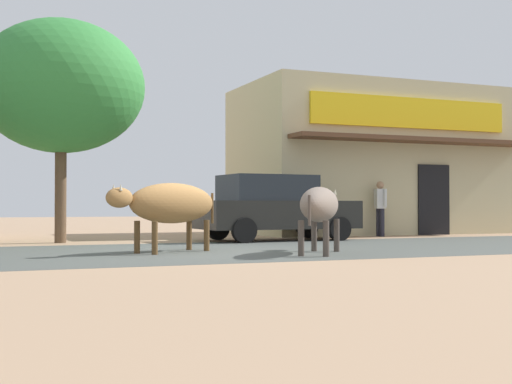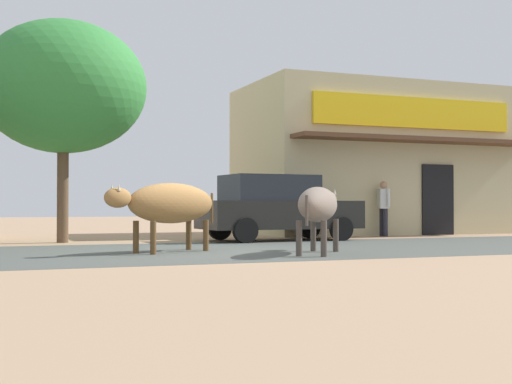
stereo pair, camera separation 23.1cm
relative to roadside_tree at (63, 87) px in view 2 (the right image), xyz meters
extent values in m
plane|color=tan|center=(2.10, -4.08, -3.69)|extent=(80.00, 80.00, 0.00)
cube|color=#4C514C|center=(2.10, -4.08, -3.69)|extent=(72.00, 5.92, 0.00)
cube|color=#C3B78B|center=(10.06, 2.61, -1.38)|extent=(8.33, 4.55, 4.62)
cube|color=yellow|center=(10.06, 0.28, -0.08)|extent=(6.66, 0.10, 0.90)
cube|color=brown|center=(10.06, -0.11, -0.92)|extent=(8.00, 0.90, 0.12)
cube|color=black|center=(10.87, 0.31, -2.64)|extent=(1.10, 0.06, 2.10)
cylinder|color=brown|center=(0.00, 0.00, -2.48)|extent=(0.27, 0.27, 2.42)
ellipsoid|color=#338439|center=(0.00, 0.00, 0.01)|extent=(3.93, 3.93, 3.15)
cube|color=black|center=(5.22, -0.90, -3.04)|extent=(4.08, 1.84, 0.70)
cube|color=#1E2328|center=(4.92, -0.91, -2.37)|extent=(2.27, 1.62, 0.64)
cylinder|color=black|center=(6.48, -0.01, -3.39)|extent=(0.61, 0.21, 0.60)
cylinder|color=black|center=(6.56, -1.66, -3.39)|extent=(0.61, 0.21, 0.60)
cylinder|color=black|center=(3.88, -0.14, -3.39)|extent=(0.61, 0.21, 0.60)
cylinder|color=black|center=(3.96, -1.79, -3.39)|extent=(0.61, 0.21, 0.60)
ellipsoid|color=olive|center=(1.57, -4.18, -2.76)|extent=(2.14, 1.56, 0.77)
ellipsoid|color=olive|center=(0.44, -4.76, -2.67)|extent=(0.63, 0.51, 0.36)
cone|color=beige|center=(0.44, -4.87, -2.49)|extent=(0.06, 0.06, 0.12)
cone|color=beige|center=(0.35, -4.70, -2.49)|extent=(0.06, 0.06, 0.12)
cylinder|color=brown|center=(1.09, -4.70, -3.39)|extent=(0.11, 0.11, 0.60)
cylinder|color=brown|center=(0.87, -4.27, -3.39)|extent=(0.11, 0.11, 0.60)
cylinder|color=brown|center=(2.28, -4.08, -3.39)|extent=(0.11, 0.11, 0.60)
cylinder|color=brown|center=(2.05, -3.65, -3.39)|extent=(0.11, 0.11, 0.60)
cylinder|color=brown|center=(2.53, -3.68, -2.86)|extent=(0.05, 0.05, 0.61)
ellipsoid|color=#7A6A5E|center=(3.94, -5.64, -2.79)|extent=(1.75, 2.06, 0.65)
ellipsoid|color=#7A6A5E|center=(4.71, -4.59, -2.71)|extent=(0.56, 0.62, 0.36)
cone|color=beige|center=(4.66, -4.49, -2.53)|extent=(0.06, 0.06, 0.12)
cone|color=beige|center=(4.82, -4.61, -2.53)|extent=(0.06, 0.06, 0.12)
cylinder|color=#494038|center=(4.17, -4.96, -3.38)|extent=(0.11, 0.11, 0.63)
cylinder|color=#494038|center=(4.52, -5.22, -3.38)|extent=(0.11, 0.11, 0.63)
cylinder|color=#494038|center=(3.36, -6.05, -3.38)|extent=(0.11, 0.11, 0.63)
cylinder|color=#494038|center=(3.71, -6.31, -3.38)|extent=(0.11, 0.11, 0.63)
cylinder|color=#494038|center=(3.28, -6.52, -2.89)|extent=(0.05, 0.05, 0.52)
cylinder|color=#262633|center=(8.83, 0.13, -3.29)|extent=(0.14, 0.14, 0.79)
cylinder|color=#262633|center=(8.83, -0.05, -3.29)|extent=(0.14, 0.14, 0.79)
cube|color=silver|center=(8.83, 0.04, -2.62)|extent=(0.38, 0.46, 0.56)
sphere|color=tan|center=(8.83, 0.04, -2.23)|extent=(0.21, 0.21, 0.21)
cylinder|color=silver|center=(8.83, 0.30, -2.59)|extent=(0.09, 0.09, 0.50)
cylinder|color=silver|center=(8.83, -0.22, -2.59)|extent=(0.09, 0.09, 0.50)
camera|label=1|loc=(-2.03, -17.09, -2.79)|focal=49.32mm
camera|label=2|loc=(-1.81, -17.17, -2.79)|focal=49.32mm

